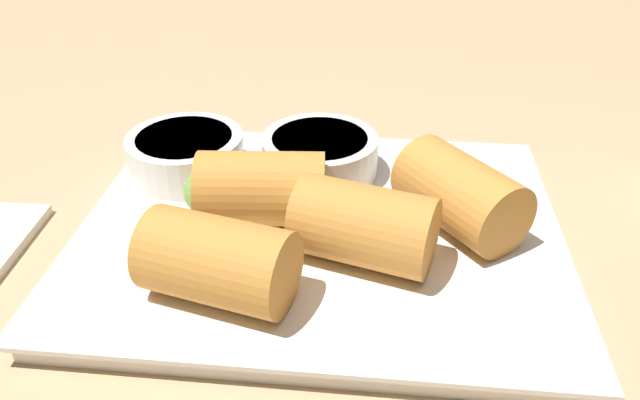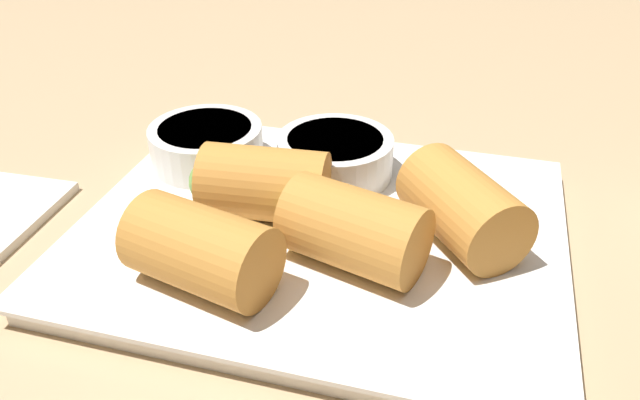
# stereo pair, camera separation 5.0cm
# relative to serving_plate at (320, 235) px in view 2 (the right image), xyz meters

# --- Properties ---
(table_surface) EXTENTS (1.80, 1.40, 0.02)m
(table_surface) POSITION_rel_serving_plate_xyz_m (-0.03, 0.00, -0.02)
(table_surface) COLOR tan
(table_surface) RESTS_ON ground
(serving_plate) EXTENTS (0.28, 0.23, 0.01)m
(serving_plate) POSITION_rel_serving_plate_xyz_m (0.00, 0.00, 0.00)
(serving_plate) COLOR white
(serving_plate) RESTS_ON table_surface
(roll_front_left) EXTENTS (0.08, 0.06, 0.04)m
(roll_front_left) POSITION_rel_serving_plate_xyz_m (0.02, -0.03, 0.03)
(roll_front_left) COLOR #C68438
(roll_front_left) RESTS_ON serving_plate
(roll_front_right) EXTENTS (0.08, 0.06, 0.04)m
(roll_front_right) POSITION_rel_serving_plate_xyz_m (-0.05, -0.07, 0.03)
(roll_front_right) COLOR #C68438
(roll_front_right) RESTS_ON serving_plate
(roll_back_left) EXTENTS (0.08, 0.05, 0.04)m
(roll_back_left) POSITION_rel_serving_plate_xyz_m (-0.04, -0.00, 0.03)
(roll_back_left) COLOR #C68438
(roll_back_left) RESTS_ON serving_plate
(roll_back_right) EXTENTS (0.08, 0.09, 0.04)m
(roll_back_right) POSITION_rel_serving_plate_xyz_m (0.08, 0.01, 0.03)
(roll_back_right) COLOR #C68438
(roll_back_right) RESTS_ON serving_plate
(dipping_bowl_near) EXTENTS (0.08, 0.08, 0.03)m
(dipping_bowl_near) POSITION_rel_serving_plate_xyz_m (-0.01, 0.06, 0.02)
(dipping_bowl_near) COLOR silver
(dipping_bowl_near) RESTS_ON serving_plate
(dipping_bowl_far) EXTENTS (0.08, 0.08, 0.03)m
(dipping_bowl_far) POSITION_rel_serving_plate_xyz_m (-0.10, 0.05, 0.02)
(dipping_bowl_far) COLOR silver
(dipping_bowl_far) RESTS_ON serving_plate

